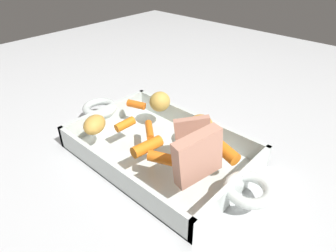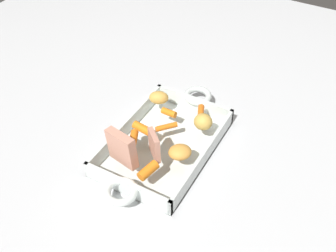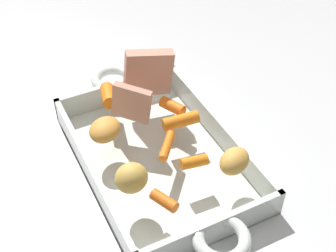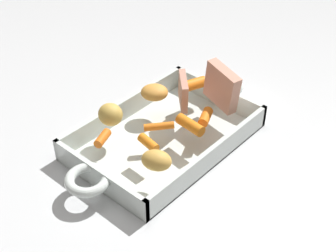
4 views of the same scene
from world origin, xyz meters
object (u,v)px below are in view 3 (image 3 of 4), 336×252
object	(u,v)px
roasting_dish	(158,154)
roast_slice_thick	(131,103)
baby_carrot_northwest	(194,162)
baby_carrot_northeast	(172,106)
baby_carrot_long	(108,95)
baby_carrot_southwest	(164,201)
baby_carrot_center_right	(167,146)
potato_golden_small	(105,130)
potato_halved	(234,161)
potato_whole	(131,178)
baby_carrot_short	(181,121)
roast_slice_outer	(148,72)

from	to	relation	value
roasting_dish	roast_slice_thick	bearing A→B (deg)	-169.14
baby_carrot_northwest	roasting_dish	bearing A→B (deg)	-160.49
baby_carrot_northeast	baby_carrot_northwest	bearing A→B (deg)	-12.87
baby_carrot_long	baby_carrot_northeast	bearing A→B (deg)	49.89
roasting_dish	baby_carrot_northwest	world-z (taller)	baby_carrot_northwest
roasting_dish	baby_carrot_southwest	xyz separation A→B (m)	(0.12, -0.05, 0.04)
roasting_dish	baby_carrot_long	xyz separation A→B (m)	(-0.13, -0.03, 0.04)
baby_carrot_center_right	potato_golden_small	distance (m)	0.10
baby_carrot_long	baby_carrot_northwest	size ratio (longest dim) A/B	1.22
roasting_dish	potato_halved	world-z (taller)	potato_halved
baby_carrot_southwest	potato_golden_small	distance (m)	0.17
roast_slice_thick	potato_halved	bearing A→B (deg)	26.99
roast_slice_thick	potato_halved	world-z (taller)	roast_slice_thick
baby_carrot_long	potato_whole	size ratio (longest dim) A/B	1.05
baby_carrot_short	potato_whole	size ratio (longest dim) A/B	1.25
potato_whole	potato_golden_small	world-z (taller)	potato_whole
baby_carrot_center_right	baby_carrot_northwest	bearing A→B (deg)	21.96
roasting_dish	baby_carrot_northeast	world-z (taller)	baby_carrot_northeast
baby_carrot_long	potato_golden_small	bearing A→B (deg)	-24.41
roasting_dish	roast_slice_outer	world-z (taller)	roast_slice_outer
baby_carrot_southwest	potato_halved	distance (m)	0.12
roasting_dish	baby_carrot_long	size ratio (longest dim) A/B	9.31
roast_slice_thick	roast_slice_outer	size ratio (longest dim) A/B	0.78
roast_slice_thick	baby_carrot_long	bearing A→B (deg)	-162.41
baby_carrot_northwest	baby_carrot_short	bearing A→B (deg)	164.90
potato_golden_small	baby_carrot_center_right	bearing A→B (deg)	47.62
roast_slice_outer	baby_carrot_short	bearing A→B (deg)	4.30
potato_whole	potato_golden_small	xyz separation A→B (m)	(-0.12, 0.00, -0.01)
potato_golden_small	baby_carrot_short	bearing A→B (deg)	75.83
potato_whole	baby_carrot_center_right	bearing A→B (deg)	120.91
baby_carrot_northeast	potato_whole	size ratio (longest dim) A/B	0.94
roast_slice_thick	baby_carrot_northeast	distance (m)	0.07
baby_carrot_center_right	baby_carrot_southwest	bearing A→B (deg)	-28.60
potato_whole	baby_carrot_northwest	bearing A→B (deg)	88.93
baby_carrot_northwest	roast_slice_thick	bearing A→B (deg)	-164.63
potato_whole	baby_carrot_long	bearing A→B (deg)	168.07
baby_carrot_northwest	potato_whole	world-z (taller)	potato_whole
roast_slice_thick	roasting_dish	bearing A→B (deg)	10.86
potato_halved	potato_whole	xyz separation A→B (m)	(-0.03, -0.15, 0.00)
baby_carrot_northwest	potato_golden_small	xyz separation A→B (m)	(-0.12, -0.10, 0.01)
baby_carrot_long	potato_halved	world-z (taller)	potato_halved
roast_slice_outer	potato_halved	size ratio (longest dim) A/B	1.54
roasting_dish	baby_carrot_center_right	distance (m)	0.04
baby_carrot_long	baby_carrot_northeast	xyz separation A→B (m)	(0.07, 0.09, -0.00)
baby_carrot_center_right	baby_carrot_northeast	size ratio (longest dim) A/B	1.26
potato_halved	baby_carrot_northwest	bearing A→B (deg)	-122.94
roasting_dish	potato_halved	bearing A→B (deg)	35.76
roast_slice_outer	baby_carrot_short	xyz separation A→B (m)	(0.11, 0.01, -0.03)
roasting_dish	potato_halved	size ratio (longest dim) A/B	8.88
baby_carrot_short	baby_carrot_southwest	size ratio (longest dim) A/B	1.45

